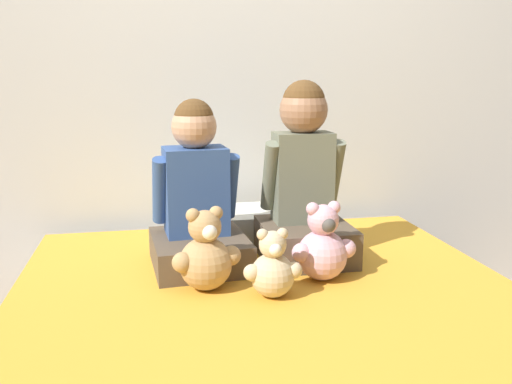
{
  "coord_description": "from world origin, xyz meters",
  "views": [
    {
      "loc": [
        -0.36,
        -1.45,
        1.16
      ],
      "look_at": [
        0.0,
        0.39,
        0.74
      ],
      "focal_mm": 38.0,
      "sensor_mm": 36.0,
      "label": 1
    }
  ],
  "objects_px": {
    "bed": "(281,384)",
    "teddy_bear_between_children": "(272,268)",
    "teddy_bear_held_by_left_child": "(206,255)",
    "pillow_at_headboard": "(238,223)",
    "teddy_bear_held_by_right_child": "(323,247)",
    "child_on_left": "(197,201)",
    "child_on_right": "(304,186)"
  },
  "relations": [
    {
      "from": "bed",
      "to": "teddy_bear_between_children",
      "type": "distance_m",
      "value": 0.35
    },
    {
      "from": "bed",
      "to": "teddy_bear_held_by_left_child",
      "type": "relative_size",
      "value": 7.06
    },
    {
      "from": "bed",
      "to": "teddy_bear_held_by_left_child",
      "type": "bearing_deg",
      "value": 132.14
    },
    {
      "from": "teddy_bear_between_children",
      "to": "pillow_at_headboard",
      "type": "height_order",
      "value": "teddy_bear_between_children"
    },
    {
      "from": "bed",
      "to": "teddy_bear_between_children",
      "type": "bearing_deg",
      "value": 90.51
    },
    {
      "from": "bed",
      "to": "teddy_bear_held_by_right_child",
      "type": "xyz_separation_m",
      "value": [
        0.2,
        0.23,
        0.35
      ]
    },
    {
      "from": "pillow_at_headboard",
      "to": "teddy_bear_between_children",
      "type": "bearing_deg",
      "value": -90.09
    },
    {
      "from": "teddy_bear_held_by_right_child",
      "to": "bed",
      "type": "bearing_deg",
      "value": -135.09
    },
    {
      "from": "child_on_left",
      "to": "teddy_bear_between_children",
      "type": "distance_m",
      "value": 0.43
    },
    {
      "from": "teddy_bear_between_children",
      "to": "teddy_bear_held_by_right_child",
      "type": "bearing_deg",
      "value": 30.94
    },
    {
      "from": "bed",
      "to": "pillow_at_headboard",
      "type": "bearing_deg",
      "value": 90.0
    },
    {
      "from": "child_on_left",
      "to": "pillow_at_headboard",
      "type": "relative_size",
      "value": 1.33
    },
    {
      "from": "bed",
      "to": "teddy_bear_held_by_right_child",
      "type": "bearing_deg",
      "value": 49.47
    },
    {
      "from": "teddy_bear_held_by_left_child",
      "to": "pillow_at_headboard",
      "type": "distance_m",
      "value": 0.61
    },
    {
      "from": "child_on_left",
      "to": "teddy_bear_held_by_right_child",
      "type": "bearing_deg",
      "value": -35.96
    },
    {
      "from": "child_on_left",
      "to": "bed",
      "type": "bearing_deg",
      "value": -71.56
    },
    {
      "from": "teddy_bear_between_children",
      "to": "child_on_left",
      "type": "bearing_deg",
      "value": 121.56
    },
    {
      "from": "child_on_right",
      "to": "teddy_bear_held_by_left_child",
      "type": "bearing_deg",
      "value": -147.81
    },
    {
      "from": "bed",
      "to": "child_on_right",
      "type": "xyz_separation_m",
      "value": [
        0.2,
        0.47,
        0.51
      ]
    },
    {
      "from": "teddy_bear_held_by_right_child",
      "to": "child_on_right",
      "type": "bearing_deg",
      "value": 85.51
    },
    {
      "from": "bed",
      "to": "teddy_bear_held_by_right_child",
      "type": "distance_m",
      "value": 0.46
    },
    {
      "from": "child_on_right",
      "to": "teddy_bear_between_children",
      "type": "xyz_separation_m",
      "value": [
        -0.2,
        -0.35,
        -0.18
      ]
    },
    {
      "from": "child_on_left",
      "to": "pillow_at_headboard",
      "type": "height_order",
      "value": "child_on_left"
    },
    {
      "from": "teddy_bear_held_by_left_child",
      "to": "child_on_right",
      "type": "bearing_deg",
      "value": 19.9
    },
    {
      "from": "child_on_right",
      "to": "pillow_at_headboard",
      "type": "bearing_deg",
      "value": 121.61
    },
    {
      "from": "bed",
      "to": "teddy_bear_held_by_left_child",
      "type": "height_order",
      "value": "teddy_bear_held_by_left_child"
    },
    {
      "from": "pillow_at_headboard",
      "to": "child_on_left",
      "type": "bearing_deg",
      "value": -122.67
    },
    {
      "from": "child_on_right",
      "to": "teddy_bear_held_by_right_child",
      "type": "relative_size",
      "value": 2.45
    },
    {
      "from": "child_on_left",
      "to": "teddy_bear_held_by_left_child",
      "type": "height_order",
      "value": "child_on_left"
    },
    {
      "from": "pillow_at_headboard",
      "to": "bed",
      "type": "bearing_deg",
      "value": -90.0
    },
    {
      "from": "child_on_right",
      "to": "pillow_at_headboard",
      "type": "height_order",
      "value": "child_on_right"
    },
    {
      "from": "teddy_bear_between_children",
      "to": "pillow_at_headboard",
      "type": "xyz_separation_m",
      "value": [
        0.0,
        0.67,
        -0.04
      ]
    }
  ]
}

